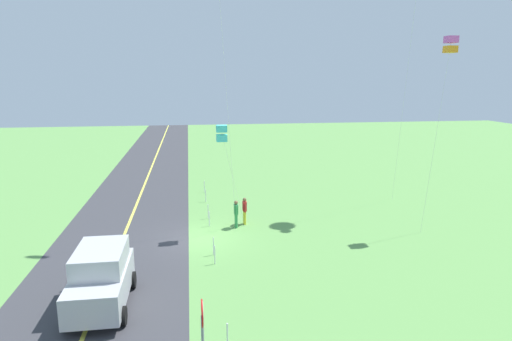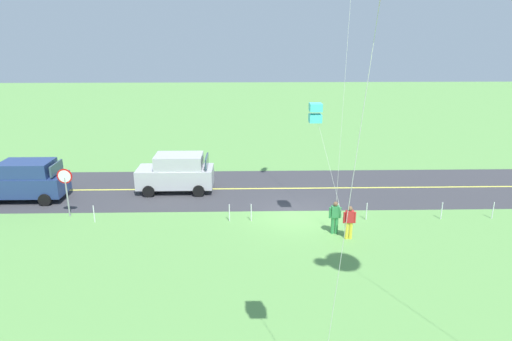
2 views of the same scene
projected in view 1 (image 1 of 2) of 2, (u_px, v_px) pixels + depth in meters
ground_plane at (198, 240)px, 23.91m from camera, size 120.00×120.00×0.10m
asphalt_road at (121, 243)px, 23.31m from camera, size 120.00×7.00×0.00m
road_centre_stripe at (121, 243)px, 23.31m from camera, size 120.00×0.16×0.00m
car_suv_foreground at (101, 277)px, 16.65m from camera, size 4.40×2.12×2.24m
stop_sign at (203, 326)px, 12.20m from camera, size 0.76×0.08×2.56m
person_adult_near at (245, 210)px, 26.14m from camera, size 0.58×0.22×1.60m
person_adult_companion at (236, 213)px, 25.53m from camera, size 0.58×0.22×1.60m
kite_red_low at (222, 134)px, 23.51m from camera, size 1.82×1.67×6.02m
kite_green_far at (451, 45)px, 23.46m from camera, size 0.75×1.43×10.62m
fence_post_0 at (204, 187)px, 33.49m from camera, size 0.05×0.05×0.90m
fence_post_1 at (206, 196)px, 30.95m from camera, size 0.05×0.05×0.90m
fence_post_2 at (208, 211)px, 27.25m from camera, size 0.05×0.05×0.90m
fence_post_3 at (209, 219)px, 25.84m from camera, size 0.05×0.05×0.90m
fence_post_4 at (213, 246)px, 21.63m from camera, size 0.05×0.05×0.90m
fence_post_5 at (215, 255)px, 20.57m from camera, size 0.05×0.05×0.90m
fence_post_6 at (227, 336)px, 14.07m from camera, size 0.05×0.05×0.90m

